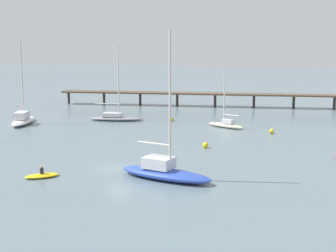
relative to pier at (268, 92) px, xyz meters
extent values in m
plane|color=slate|center=(-9.99, -50.31, -3.08)|extent=(400.00, 400.00, 0.00)
cube|color=brown|center=(-9.99, -1.37, -0.56)|extent=(61.48, 11.52, 0.30)
cylinder|color=#38332D|center=(-39.52, -5.41, -1.90)|extent=(0.50, 0.50, 2.37)
cylinder|color=#38332D|center=(-32.14, -4.40, -1.90)|extent=(0.50, 0.50, 2.37)
cylinder|color=#38332D|center=(-24.75, -3.39, -1.90)|extent=(0.50, 0.50, 2.37)
cylinder|color=#38332D|center=(-17.37, -2.38, -1.90)|extent=(0.50, 0.50, 2.37)
cylinder|color=#38332D|center=(-9.99, -1.37, -1.90)|extent=(0.50, 0.50, 2.37)
cylinder|color=#38332D|center=(-2.60, -0.36, -1.90)|extent=(0.50, 0.50, 2.37)
cylinder|color=#38332D|center=(4.78, 0.65, -1.90)|extent=(0.50, 0.50, 2.37)
cylinder|color=#38332D|center=(12.16, 1.67, -1.90)|extent=(0.50, 0.50, 2.37)
ellipsoid|color=#2D4CB7|center=(-4.38, -52.60, -2.60)|extent=(9.77, 4.82, 0.97)
cube|color=silver|center=(-5.11, -52.43, -1.59)|extent=(3.10, 2.50, 1.04)
cylinder|color=silver|center=(-3.92, -52.71, 4.25)|extent=(0.23, 0.23, 12.71)
cylinder|color=silver|center=(-5.62, -52.32, 0.18)|extent=(3.44, 0.97, 0.19)
ellipsoid|color=beige|center=(-3.91, -23.82, -2.76)|extent=(6.17, 3.94, 0.65)
cube|color=silver|center=(-3.47, -24.03, -2.11)|extent=(1.95, 1.62, 0.64)
cylinder|color=silver|center=(-4.19, -23.68, 1.20)|extent=(0.19, 0.19, 7.26)
cylinder|color=silver|center=(-3.00, -24.26, -1.12)|extent=(2.44, 1.29, 0.16)
ellipsoid|color=white|center=(-34.46, -29.62, -2.62)|extent=(4.87, 9.01, 0.92)
cube|color=silver|center=(-34.26, -30.28, -1.63)|extent=(2.54, 3.38, 1.06)
cylinder|color=silver|center=(-34.58, -29.21, 3.78)|extent=(0.22, 0.22, 11.89)
cylinder|color=silver|center=(-34.15, -30.66, -0.03)|extent=(1.04, 2.96, 0.18)
ellipsoid|color=gray|center=(-21.94, -22.41, -2.76)|extent=(9.03, 4.36, 0.65)
cube|color=silver|center=(-22.62, -22.56, -2.13)|extent=(3.26, 2.36, 0.61)
cylinder|color=silver|center=(-21.52, -22.31, 3.32)|extent=(0.22, 0.22, 11.50)
cylinder|color=silver|center=(-23.38, -22.73, -0.36)|extent=(3.75, 1.01, 0.18)
ellipsoid|color=yellow|center=(-15.73, -55.38, -2.91)|extent=(3.34, 3.14, 0.35)
cylinder|color=#26262D|center=(-15.73, -55.38, -2.46)|extent=(0.51, 0.51, 0.55)
sphere|color=tan|center=(-15.73, -55.38, -2.06)|extent=(0.24, 0.24, 0.24)
sphere|color=yellow|center=(-3.73, -38.35, -2.73)|extent=(0.70, 0.70, 0.70)
sphere|color=yellow|center=(3.07, -26.63, -2.74)|extent=(0.69, 0.69, 0.69)
sphere|color=yellow|center=(-13.10, -20.42, -2.82)|extent=(0.53, 0.53, 0.53)
camera|label=1|loc=(8.55, -94.74, 9.66)|focal=52.42mm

